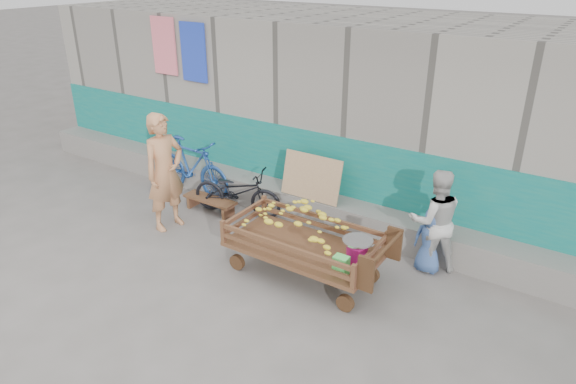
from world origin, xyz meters
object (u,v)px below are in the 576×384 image
Objects in this scene: vendor_man at (165,172)px; woman at (435,221)px; bench at (210,202)px; banana_cart at (301,234)px; bicycle_blue at (192,167)px; child at (430,241)px; bicycle_dark at (237,192)px.

woman is at bearing -65.84° from vendor_man.
bench is 3.70m from woman.
banana_cart is at bearing -18.78° from bench.
bicycle_blue is at bearing 158.90° from banana_cart.
bicycle_blue is (-4.38, 0.12, 0.06)m from child.
vendor_man reaches higher than bicycle_blue.
woman is at bearing -87.92° from bicycle_blue.
vendor_man is 3.99m from woman.
banana_cart is at bearing -132.10° from bicycle_dark.
woman reaches higher than child.
banana_cart is 1.51× the size of woman.
bicycle_dark is at bearing -30.04° from woman.
vendor_man reaches higher than child.
banana_cart is at bearing -108.69° from bicycle_blue.
vendor_man is at bearing 131.67° from bicycle_dark.
woman reaches higher than bicycle_blue.
child is (3.64, 0.27, 0.28)m from bench.
woman is 0.95× the size of bicycle_dark.
vendor_man is at bearing 13.63° from child.
bicycle_dark is (-3.21, -0.17, -0.32)m from woman.
bicycle_blue reaches higher than bench.
child reaches higher than bicycle_dark.
bench is 0.56× the size of bicycle_blue.
bench is 3.66m from child.
bench is at bearing -27.40° from woman.
child is (1.38, 1.04, -0.17)m from banana_cart.
vendor_man is 1.24m from bicycle_dark.
bicycle_blue is at bearing -2.66° from child.
woman is at bearing 5.69° from bench.
bicycle_dark is at bearing 23.87° from bench.
vendor_man is at bearing -17.06° from woman.
vendor_man reaches higher than woman.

